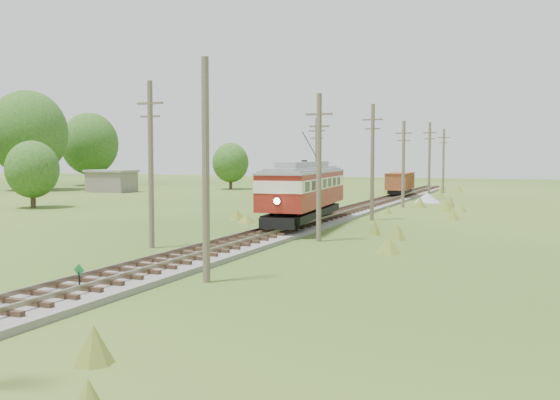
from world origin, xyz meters
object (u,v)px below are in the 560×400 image
at_px(switch_marker, 79,276).
at_px(gondola, 400,182).
at_px(streetcar, 304,188).
at_px(gravel_pile, 428,198).

height_order(switch_marker, gondola, gondola).
bearing_deg(gondola, streetcar, -92.87).
bearing_deg(gravel_pile, switch_marker, -94.94).
relative_size(switch_marker, gravel_pile, 0.35).
relative_size(gondola, gravel_pile, 2.46).
distance_m(gondola, gravel_pile, 6.95).
xyz_separation_m(gondola, gravel_pile, (4.15, -5.39, -1.41)).
bearing_deg(streetcar, gravel_pile, 75.42).
bearing_deg(switch_marker, gondola, 89.79).
distance_m(switch_marker, gondola, 55.73).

